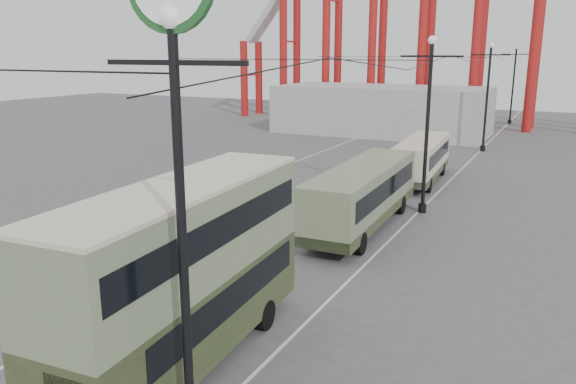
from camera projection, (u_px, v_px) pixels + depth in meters
The scene contains 11 objects.
ground at pixel (103, 332), 17.52m from camera, with size 160.00×160.00×0.00m, color #515154.
road_markings at pixel (325, 193), 34.95m from camera, with size 12.52×120.00×0.01m.
lamp_post_near at pixel (175, 86), 10.57m from camera, with size 3.20×0.44×10.80m.
lamp_post_mid at pixel (427, 127), 29.53m from camera, with size 3.20×0.44×9.32m.
lamp_post_far at pixel (487, 98), 48.58m from camera, with size 3.20×0.44×9.32m.
lamp_post_distant at pixel (513, 85), 67.63m from camera, with size 3.20×0.44×9.32m.
fairground_shed at pixel (382, 110), 60.25m from camera, with size 22.00×10.00×5.00m, color #999A95.
double_decker_bus at pixel (185, 267), 15.03m from camera, with size 3.06×9.76×5.17m.
single_decker_green at pixel (363, 193), 27.55m from camera, with size 2.83×11.06×3.11m.
single_decker_cream at pixel (422, 158), 37.61m from camera, with size 2.86×9.29×2.85m.
pedestrian at pixel (241, 244), 22.86m from camera, with size 0.66×0.43×1.81m, color black.
Camera 1 is at (12.35, -11.62, 8.48)m, focal length 35.00 mm.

